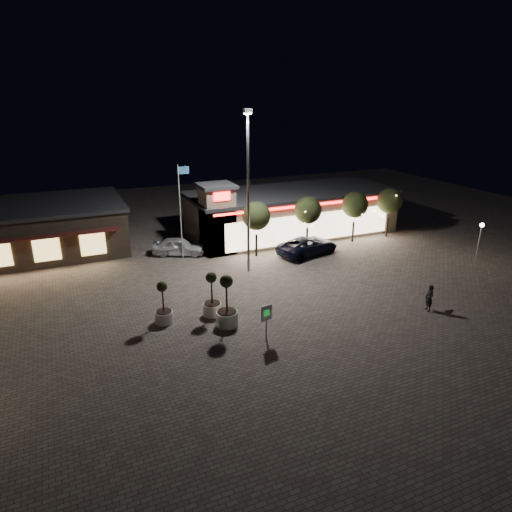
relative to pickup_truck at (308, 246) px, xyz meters
name	(u,v)px	position (x,y,z in m)	size (l,w,h in m)	color
ground	(269,319)	(-8.27, -9.56, -0.80)	(90.00, 90.00, 0.00)	#71675B
retail_building	(288,212)	(1.23, 6.26, 1.41)	(20.40, 8.40, 6.10)	gray
restaurant_building	(27,229)	(-22.27, 10.42, 1.36)	(16.40, 11.00, 4.30)	#382D23
floodlight_pole	(248,184)	(-6.27, -1.56, 6.22)	(0.60, 0.40, 12.38)	gray
flagpole	(181,204)	(-10.18, 3.44, 3.95)	(0.95, 0.10, 8.00)	white
lamp_post_east	(480,235)	(11.73, -7.56, 1.66)	(0.36, 0.36, 3.48)	gray
string_tree_a	(256,216)	(-4.27, 1.44, 2.77)	(2.42, 2.42, 4.79)	#332319
string_tree_b	(308,210)	(0.73, 1.44, 2.77)	(2.42, 2.42, 4.79)	#332319
string_tree_c	(355,205)	(5.73, 1.44, 2.77)	(2.42, 2.42, 4.79)	#332319
string_tree_d	(390,201)	(9.73, 1.44, 2.77)	(2.42, 2.42, 4.79)	#332319
pickup_truck	(308,246)	(0.00, 0.00, 0.00)	(2.64, 5.72, 1.59)	black
white_sedan	(179,246)	(-10.34, 4.44, -0.03)	(1.82, 4.51, 1.54)	silver
pedestrian	(429,298)	(1.78, -12.65, 0.09)	(0.64, 0.42, 1.77)	black
dog	(449,311)	(2.49, -13.76, -0.51)	(0.53, 0.34, 0.29)	#59514C
planter_left	(164,310)	(-14.37, -7.35, 0.05)	(1.12, 1.12, 2.75)	white
planter_mid	(227,310)	(-10.93, -9.24, 0.23)	(1.35, 1.35, 3.31)	white
planter_right	(212,302)	(-11.31, -7.56, 0.11)	(1.19, 1.19, 2.93)	white
valet_sign	(266,316)	(-9.46, -11.75, 0.72)	(0.71, 0.19, 2.17)	gray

